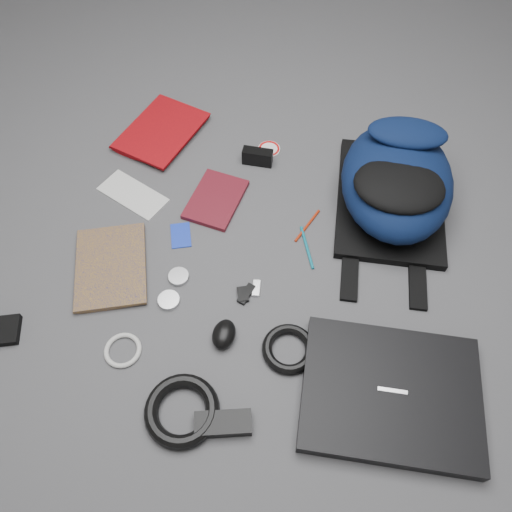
% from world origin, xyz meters
% --- Properties ---
extents(ground, '(4.00, 4.00, 0.00)m').
position_xyz_m(ground, '(0.00, 0.00, 0.00)').
color(ground, '#4F4F51').
rests_on(ground, ground).
extents(backpack, '(0.35, 0.50, 0.20)m').
position_xyz_m(backpack, '(0.35, 0.27, 0.10)').
color(backpack, black).
rests_on(backpack, ground).
extents(laptop, '(0.42, 0.33, 0.04)m').
position_xyz_m(laptop, '(0.38, -0.31, 0.02)').
color(laptop, black).
rests_on(laptop, ground).
extents(textbook_red, '(0.28, 0.33, 0.03)m').
position_xyz_m(textbook_red, '(-0.50, 0.44, 0.02)').
color(textbook_red, maroon).
rests_on(textbook_red, ground).
extents(comic_book, '(0.26, 0.31, 0.02)m').
position_xyz_m(comic_book, '(-0.47, -0.14, 0.01)').
color(comic_book, '#C3870D').
rests_on(comic_book, ground).
extents(envelope, '(0.23, 0.17, 0.00)m').
position_xyz_m(envelope, '(-0.41, 0.15, 0.00)').
color(envelope, silver).
rests_on(envelope, ground).
extents(dvd_case, '(0.17, 0.21, 0.02)m').
position_xyz_m(dvd_case, '(-0.16, 0.18, 0.01)').
color(dvd_case, '#480D15').
rests_on(dvd_case, ground).
extents(compact_camera, '(0.09, 0.03, 0.05)m').
position_xyz_m(compact_camera, '(-0.07, 0.36, 0.03)').
color(compact_camera, black).
rests_on(compact_camera, ground).
extents(sticker_disc, '(0.09, 0.09, 0.00)m').
position_xyz_m(sticker_disc, '(-0.04, 0.42, 0.00)').
color(sticker_disc, white).
rests_on(sticker_disc, ground).
extents(pen_teal, '(0.06, 0.13, 0.01)m').
position_xyz_m(pen_teal, '(0.13, 0.07, 0.00)').
color(pen_teal, '#0E6B7E').
rests_on(pen_teal, ground).
extents(pen_red, '(0.06, 0.12, 0.01)m').
position_xyz_m(pen_red, '(0.12, 0.14, 0.00)').
color(pen_red, '#A2260C').
rests_on(pen_red, ground).
extents(id_badge, '(0.08, 0.10, 0.00)m').
position_xyz_m(id_badge, '(-0.22, 0.04, 0.00)').
color(id_badge, '#1936BE').
rests_on(id_badge, ground).
extents(usb_black, '(0.04, 0.07, 0.01)m').
position_xyz_m(usb_black, '(-0.00, -0.11, 0.01)').
color(usb_black, black).
rests_on(usb_black, ground).
extents(usb_silver, '(0.02, 0.05, 0.01)m').
position_xyz_m(usb_silver, '(0.02, -0.09, 0.00)').
color(usb_silver, silver).
rests_on(usb_silver, ground).
extents(key_fob, '(0.04, 0.05, 0.01)m').
position_xyz_m(key_fob, '(-0.01, -0.12, 0.01)').
color(key_fob, black).
rests_on(key_fob, ground).
extents(mouse, '(0.06, 0.08, 0.04)m').
position_xyz_m(mouse, '(-0.03, -0.24, 0.02)').
color(mouse, black).
rests_on(mouse, ground).
extents(headphone_left, '(0.06, 0.06, 0.01)m').
position_xyz_m(headphone_left, '(-0.19, -0.10, 0.01)').
color(headphone_left, '#AFAFB1').
rests_on(headphone_left, ground).
extents(headphone_right, '(0.07, 0.07, 0.01)m').
position_xyz_m(headphone_right, '(-0.20, -0.17, 0.01)').
color(headphone_right, silver).
rests_on(headphone_right, ground).
extents(cable_coil, '(0.13, 0.13, 0.03)m').
position_xyz_m(cable_coil, '(0.13, -0.24, 0.01)').
color(cable_coil, black).
rests_on(cable_coil, ground).
extents(power_brick, '(0.14, 0.08, 0.03)m').
position_xyz_m(power_brick, '(0.01, -0.45, 0.02)').
color(power_brick, black).
rests_on(power_brick, ground).
extents(power_cord_coil, '(0.18, 0.18, 0.03)m').
position_xyz_m(power_cord_coil, '(-0.08, -0.44, 0.02)').
color(power_cord_coil, black).
rests_on(power_cord_coil, ground).
extents(pouch, '(0.10, 0.10, 0.02)m').
position_xyz_m(pouch, '(-0.58, -0.33, 0.01)').
color(pouch, black).
rests_on(pouch, ground).
extents(white_cable_coil, '(0.11, 0.11, 0.01)m').
position_xyz_m(white_cable_coil, '(-0.27, -0.32, 0.01)').
color(white_cable_coil, beige).
rests_on(white_cable_coil, ground).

